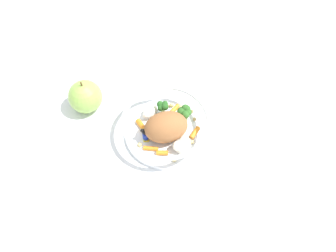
% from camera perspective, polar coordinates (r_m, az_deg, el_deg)
% --- Properties ---
extents(ground_plane, '(2.40, 2.40, 0.00)m').
position_cam_1_polar(ground_plane, '(0.81, -0.31, -1.90)').
color(ground_plane, white).
extents(food_container, '(0.20, 0.20, 0.08)m').
position_cam_1_polar(food_container, '(0.78, 0.12, -0.21)').
color(food_container, white).
rests_on(food_container, ground_plane).
extents(loose_apple, '(0.08, 0.08, 0.09)m').
position_cam_1_polar(loose_apple, '(0.85, -13.46, 4.75)').
color(loose_apple, '#8CB74C').
rests_on(loose_apple, ground_plane).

